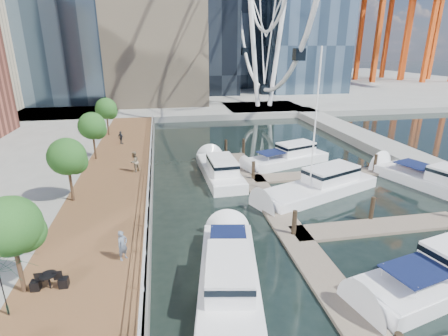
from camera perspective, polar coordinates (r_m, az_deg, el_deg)
boardwalk at (r=28.03m, az=-18.01°, el=-4.77°), size 6.00×60.00×1.00m
seawall at (r=27.75m, az=-11.86°, el=-4.46°), size 0.25×60.00×1.00m
land_far at (r=113.11m, az=-8.05°, el=13.48°), size 200.00×114.00×1.00m
breakwater at (r=40.83m, az=27.74°, el=1.40°), size 4.00×60.00×1.00m
pier at (r=66.17m, az=6.46°, el=9.57°), size 14.00×12.00×1.00m
railing at (r=27.36m, az=-12.21°, el=-2.50°), size 0.10×60.00×1.05m
floating_docks at (r=26.51m, az=19.87°, el=-6.41°), size 16.00×34.00×2.60m
port_cranes at (r=128.84m, az=25.82°, el=21.27°), size 40.00×52.00×38.00m
street_trees at (r=26.32m, az=-24.28°, el=1.70°), size 2.60×42.60×4.60m
yacht_foreground at (r=21.78m, az=32.13°, el=-15.82°), size 11.38×5.44×2.15m
pedestrian_near at (r=19.05m, az=-16.23°, el=-12.02°), size 0.69×0.69×1.62m
pedestrian_mid at (r=31.48m, az=-14.43°, el=0.98°), size 1.10×1.14×1.84m
pedestrian_far at (r=41.17m, az=-16.47°, el=4.78°), size 0.90×0.83×1.48m
moored_yachts at (r=28.13m, az=16.56°, el=-5.65°), size 25.69×36.91×11.50m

